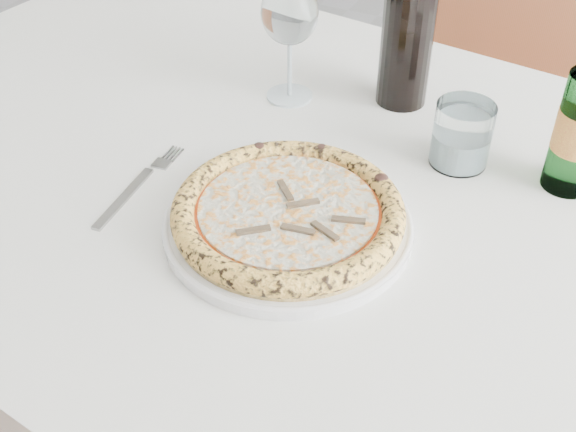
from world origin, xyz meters
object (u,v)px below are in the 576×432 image
chair_far (488,89)px  wine_glass (290,15)px  tumbler (461,138)px  wine_bottle (409,18)px  plate (288,223)px  pizza (288,212)px  dining_table (321,231)px

chair_far → wine_glass: wine_glass is taller
tumbler → wine_bottle: wine_bottle is taller
plate → wine_glass: 0.34m
wine_glass → wine_bottle: (0.16, 0.07, -0.00)m
chair_far → pizza: (-0.06, -0.86, 0.25)m
wine_glass → tumbler: size_ratio=2.12×
dining_table → tumbler: size_ratio=19.25×
dining_table → chair_far: size_ratio=1.82×
dining_table → plate: 0.13m
plate → wine_glass: bearing=116.3°
dining_table → pizza: (-0.00, -0.10, 0.11)m
dining_table → wine_bottle: bearing=86.2°
chair_far → wine_bottle: 0.62m
pizza → wine_bottle: (0.02, 0.35, 0.11)m
dining_table → tumbler: bearing=42.4°
pizza → wine_bottle: wine_bottle is taller
tumbler → dining_table: bearing=-137.6°
dining_table → wine_bottle: wine_bottle is taller
chair_far → tumbler: chair_far is taller
wine_glass → wine_bottle: wine_bottle is taller
plate → wine_bottle: 0.37m
chair_far → pizza: size_ratio=3.31×
plate → tumbler: 0.27m
dining_table → chair_far: 0.77m
pizza → wine_glass: bearing=116.3°
pizza → dining_table: bearing=90.0°
plate → tumbler: size_ratio=3.44×
wine_glass → wine_bottle: bearing=23.3°
dining_table → plate: bearing=-90.0°
dining_table → chair_far: bearing=85.3°
tumbler → pizza: bearing=-121.8°
chair_far → dining_table: bearing=-94.7°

